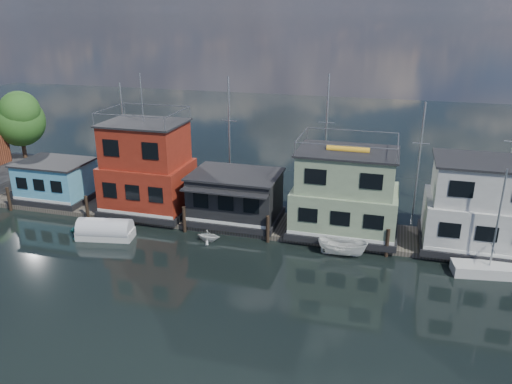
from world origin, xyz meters
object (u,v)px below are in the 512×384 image
(houseboat_white, at_px, (483,207))
(houseboat_dark, at_px, (236,197))
(dinghy_white, at_px, (208,236))
(motorboat, at_px, (342,247))
(houseboat_green, at_px, (345,194))
(houseboat_blue, at_px, (56,181))
(tarp_runabout, at_px, (105,231))
(dinghy_teal, at_px, (97,230))
(day_sailer, at_px, (489,269))
(houseboat_red, at_px, (147,169))

(houseboat_white, bearing_deg, houseboat_dark, -179.94)
(dinghy_white, bearing_deg, houseboat_white, -81.61)
(dinghy_white, height_order, motorboat, motorboat)
(houseboat_dark, height_order, houseboat_white, houseboat_white)
(houseboat_green, distance_m, motorboat, 4.63)
(houseboat_blue, height_order, dinghy_white, houseboat_blue)
(motorboat, bearing_deg, tarp_runabout, 100.26)
(houseboat_white, bearing_deg, houseboat_blue, -180.00)
(tarp_runabout, bearing_deg, motorboat, -3.97)
(houseboat_green, relative_size, dinghy_white, 4.54)
(dinghy_teal, height_order, day_sailer, day_sailer)
(houseboat_blue, bearing_deg, houseboat_red, 0.00)
(houseboat_green, relative_size, tarp_runabout, 1.82)
(houseboat_blue, height_order, tarp_runabout, houseboat_blue)
(houseboat_blue, relative_size, dinghy_white, 3.46)
(houseboat_blue, height_order, houseboat_red, houseboat_red)
(houseboat_dark, bearing_deg, houseboat_green, 0.12)
(tarp_runabout, bearing_deg, dinghy_teal, 147.90)
(houseboat_blue, xyz_separation_m, houseboat_dark, (17.50, -0.02, 0.21))
(houseboat_blue, height_order, dinghy_teal, houseboat_blue)
(day_sailer, bearing_deg, houseboat_white, 86.95)
(tarp_runabout, distance_m, motorboat, 18.52)
(houseboat_blue, bearing_deg, dinghy_white, -13.40)
(houseboat_green, distance_m, dinghy_white, 11.17)
(houseboat_red, bearing_deg, motorboat, -11.80)
(dinghy_teal, bearing_deg, houseboat_green, -85.67)
(houseboat_dark, bearing_deg, houseboat_blue, 179.94)
(houseboat_dark, distance_m, dinghy_white, 4.47)
(houseboat_blue, xyz_separation_m, dinghy_teal, (7.40, -5.20, -1.79))
(dinghy_teal, bearing_deg, day_sailer, -97.95)
(houseboat_red, height_order, day_sailer, houseboat_red)
(houseboat_dark, xyz_separation_m, motorboat, (9.37, -3.61, -1.71))
(houseboat_white, bearing_deg, motorboat, -159.35)
(houseboat_dark, height_order, dinghy_teal, houseboat_dark)
(houseboat_blue, relative_size, houseboat_white, 0.76)
(houseboat_dark, xyz_separation_m, dinghy_teal, (-10.10, -5.18, -2.00))
(day_sailer, bearing_deg, tarp_runabout, 175.59)
(houseboat_blue, distance_m, houseboat_dark, 17.50)
(houseboat_green, xyz_separation_m, dinghy_white, (-9.99, -3.93, -3.06))
(houseboat_red, distance_m, houseboat_dark, 8.18)
(houseboat_dark, bearing_deg, tarp_runabout, -148.22)
(houseboat_blue, relative_size, motorboat, 1.75)
(dinghy_teal, relative_size, tarp_runabout, 0.87)
(motorboat, bearing_deg, houseboat_green, 9.85)
(houseboat_red, relative_size, tarp_runabout, 2.57)
(houseboat_green, bearing_deg, houseboat_dark, -179.88)
(houseboat_red, bearing_deg, houseboat_white, 0.00)
(houseboat_blue, xyz_separation_m, dinghy_white, (16.51, -3.93, -1.72))
(houseboat_green, bearing_deg, day_sailer, -19.62)
(houseboat_blue, distance_m, houseboat_red, 9.69)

